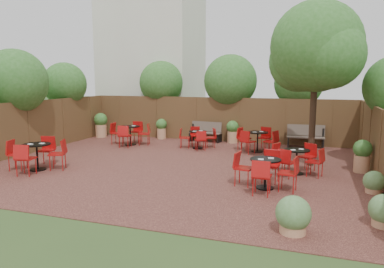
% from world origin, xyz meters
% --- Properties ---
extents(ground, '(80.00, 80.00, 0.00)m').
position_xyz_m(ground, '(0.00, 0.00, 0.00)').
color(ground, '#354F23').
rests_on(ground, ground).
extents(courtyard_paving, '(12.00, 10.00, 0.02)m').
position_xyz_m(courtyard_paving, '(0.00, 0.00, 0.01)').
color(courtyard_paving, '#361A16').
rests_on(courtyard_paving, ground).
extents(fence_back, '(12.00, 0.08, 2.00)m').
position_xyz_m(fence_back, '(0.00, 5.00, 1.00)').
color(fence_back, '#51341E').
rests_on(fence_back, ground).
extents(fence_left, '(0.08, 10.00, 2.00)m').
position_xyz_m(fence_left, '(-6.00, 0.00, 1.00)').
color(fence_left, '#51341E').
rests_on(fence_left, ground).
extents(fence_right, '(0.08, 10.00, 2.00)m').
position_xyz_m(fence_right, '(6.00, 0.00, 1.00)').
color(fence_right, '#51341E').
rests_on(fence_right, ground).
extents(neighbour_building, '(5.00, 4.00, 8.00)m').
position_xyz_m(neighbour_building, '(-4.50, 8.00, 4.00)').
color(neighbour_building, silver).
rests_on(neighbour_building, ground).
extents(overhang_foliage, '(15.32, 10.39, 2.43)m').
position_xyz_m(overhang_foliage, '(-1.96, 2.87, 2.66)').
color(overhang_foliage, '#2E6520').
rests_on(overhang_foliage, ground).
extents(courtyard_tree, '(2.95, 2.87, 5.25)m').
position_xyz_m(courtyard_tree, '(4.16, 1.38, 3.68)').
color(courtyard_tree, black).
rests_on(courtyard_tree, courtyard_paving).
extents(park_bench_left, '(1.50, 0.66, 0.90)m').
position_xyz_m(park_bench_left, '(-0.37, 4.62, 0.48)').
color(park_bench_left, brown).
rests_on(park_bench_left, courtyard_paving).
extents(park_bench_right, '(1.54, 0.60, 0.93)m').
position_xyz_m(park_bench_right, '(3.93, 4.63, 0.50)').
color(park_bench_right, brown).
rests_on(park_bench_right, courtyard_paving).
extents(bistro_tables, '(9.30, 6.76, 0.95)m').
position_xyz_m(bistro_tables, '(0.00, 0.76, 0.48)').
color(bistro_tables, black).
rests_on(bistro_tables, courtyard_paving).
extents(planters, '(11.81, 4.30, 1.17)m').
position_xyz_m(planters, '(-1.06, 3.67, 0.59)').
color(planters, tan).
rests_on(planters, courtyard_paving).
extents(low_shrubs, '(2.35, 3.67, 0.70)m').
position_xyz_m(low_shrubs, '(4.87, -3.29, 0.33)').
color(low_shrubs, tan).
rests_on(low_shrubs, courtyard_paving).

